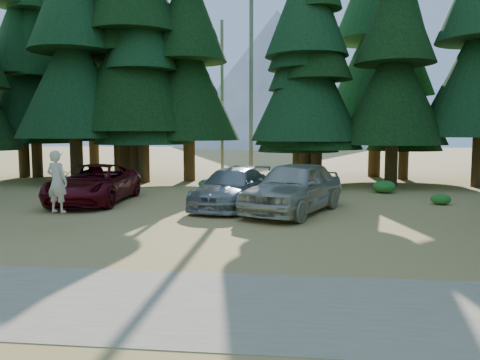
{
  "coord_description": "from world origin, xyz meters",
  "views": [
    {
      "loc": [
        3.29,
        -14.1,
        2.91
      ],
      "look_at": [
        1.49,
        2.17,
        1.25
      ],
      "focal_mm": 35.0,
      "sensor_mm": 36.0,
      "label": 1
    }
  ],
  "objects_px": {
    "silver_minivan_right": "(294,187)",
    "frisbee_player": "(57,181)",
    "red_pickup": "(94,184)",
    "silver_minivan_center": "(232,188)",
    "log_left": "(235,190)",
    "log_mid": "(236,188)",
    "log_right": "(285,188)"
  },
  "relations": [
    {
      "from": "red_pickup",
      "to": "log_right",
      "type": "distance_m",
      "value": 9.25
    },
    {
      "from": "silver_minivan_center",
      "to": "log_right",
      "type": "relative_size",
      "value": 1.16
    },
    {
      "from": "frisbee_player",
      "to": "log_mid",
      "type": "relative_size",
      "value": 0.57
    },
    {
      "from": "silver_minivan_right",
      "to": "log_left",
      "type": "distance_m",
      "value": 6.18
    },
    {
      "from": "silver_minivan_right",
      "to": "log_right",
      "type": "distance_m",
      "value": 6.45
    },
    {
      "from": "log_left",
      "to": "log_right",
      "type": "height_order",
      "value": "log_right"
    },
    {
      "from": "log_left",
      "to": "log_mid",
      "type": "bearing_deg",
      "value": 100.35
    },
    {
      "from": "silver_minivan_center",
      "to": "log_right",
      "type": "xyz_separation_m",
      "value": [
        1.99,
        5.39,
        -0.61
      ]
    },
    {
      "from": "silver_minivan_center",
      "to": "silver_minivan_right",
      "type": "xyz_separation_m",
      "value": [
        2.4,
        -0.99,
        0.19
      ]
    },
    {
      "from": "silver_minivan_right",
      "to": "frisbee_player",
      "type": "height_order",
      "value": "frisbee_player"
    },
    {
      "from": "red_pickup",
      "to": "log_mid",
      "type": "xyz_separation_m",
      "value": [
        5.42,
        4.8,
        -0.66
      ]
    },
    {
      "from": "silver_minivan_center",
      "to": "silver_minivan_right",
      "type": "relative_size",
      "value": 0.94
    },
    {
      "from": "silver_minivan_center",
      "to": "silver_minivan_right",
      "type": "distance_m",
      "value": 2.6
    },
    {
      "from": "silver_minivan_right",
      "to": "red_pickup",
      "type": "bearing_deg",
      "value": -167.45
    },
    {
      "from": "log_left",
      "to": "log_mid",
      "type": "distance_m",
      "value": 0.93
    },
    {
      "from": "log_right",
      "to": "silver_minivan_right",
      "type": "bearing_deg",
      "value": -89.77
    },
    {
      "from": "log_left",
      "to": "log_mid",
      "type": "relative_size",
      "value": 1.09
    },
    {
      "from": "red_pickup",
      "to": "log_mid",
      "type": "distance_m",
      "value": 7.27
    },
    {
      "from": "red_pickup",
      "to": "log_left",
      "type": "relative_size",
      "value": 1.57
    },
    {
      "from": "silver_minivan_right",
      "to": "frisbee_player",
      "type": "distance_m",
      "value": 8.03
    },
    {
      "from": "red_pickup",
      "to": "frisbee_player",
      "type": "xyz_separation_m",
      "value": [
        1.06,
        -5.06,
        0.64
      ]
    },
    {
      "from": "red_pickup",
      "to": "log_right",
      "type": "relative_size",
      "value": 1.28
    },
    {
      "from": "silver_minivan_center",
      "to": "log_right",
      "type": "distance_m",
      "value": 5.78
    },
    {
      "from": "red_pickup",
      "to": "silver_minivan_center",
      "type": "relative_size",
      "value": 1.1
    },
    {
      "from": "red_pickup",
      "to": "log_left",
      "type": "height_order",
      "value": "red_pickup"
    },
    {
      "from": "red_pickup",
      "to": "log_right",
      "type": "height_order",
      "value": "red_pickup"
    },
    {
      "from": "red_pickup",
      "to": "log_mid",
      "type": "bearing_deg",
      "value": 38.34
    },
    {
      "from": "frisbee_player",
      "to": "log_left",
      "type": "height_order",
      "value": "frisbee_player"
    },
    {
      "from": "log_mid",
      "to": "log_left",
      "type": "bearing_deg",
      "value": -90.92
    },
    {
      "from": "log_mid",
      "to": "log_right",
      "type": "xyz_separation_m",
      "value": [
        2.44,
        0.03,
        0.01
      ]
    },
    {
      "from": "red_pickup",
      "to": "silver_minivan_center",
      "type": "distance_m",
      "value": 5.9
    },
    {
      "from": "silver_minivan_right",
      "to": "log_mid",
      "type": "bearing_deg",
      "value": 137.4
    }
  ]
}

